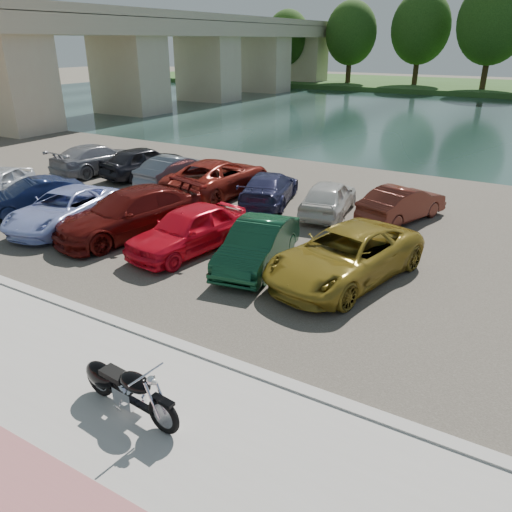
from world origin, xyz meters
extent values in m
plane|color=#595447|center=(0.00, 0.00, 0.00)|extent=(200.00, 200.00, 0.00)
cube|color=#A8A59F|center=(0.00, -1.00, 0.05)|extent=(60.00, 6.00, 0.10)
cube|color=#A8A59F|center=(0.00, 2.00, 0.07)|extent=(60.00, 0.30, 0.14)
cube|color=#413D34|center=(0.00, 11.00, 0.02)|extent=(60.00, 18.00, 0.04)
cube|color=#1A2E2B|center=(0.00, 40.00, 0.00)|extent=(120.00, 40.00, 0.00)
cube|color=#C9B08C|center=(-28.00, 40.00, 7.20)|extent=(7.00, 56.00, 1.40)
cube|color=#C9B08C|center=(-28.00, 40.00, 8.20)|extent=(7.00, 56.00, 0.70)
cube|color=#C9B08C|center=(-28.00, 18.00, 3.60)|extent=(6.00, 4.00, 7.20)
cube|color=#C9B08C|center=(-28.00, 30.00, 3.60)|extent=(6.00, 4.00, 7.20)
cube|color=#C9B08C|center=(-28.00, 42.00, 3.60)|extent=(6.00, 4.00, 7.20)
cube|color=#C9B08C|center=(-28.00, 54.00, 3.60)|extent=(6.00, 4.00, 7.20)
cube|color=#C9B08C|center=(-28.00, 66.00, 3.60)|extent=(6.00, 4.00, 7.20)
cylinder|color=#342613|center=(-30.00, 64.60, 2.85)|extent=(0.70, 0.70, 4.50)
ellipsoid|color=#17340E|center=(-30.00, 64.60, 6.45)|extent=(6.30, 6.30, 7.56)
cylinder|color=#342613|center=(-21.00, 66.00, 3.08)|extent=(0.70, 0.70, 4.95)
ellipsoid|color=#17340E|center=(-21.00, 66.00, 7.04)|extent=(6.93, 6.93, 8.32)
cylinder|color=#342613|center=(-12.00, 67.40, 3.30)|extent=(0.70, 0.70, 5.40)
ellipsoid|color=#17340E|center=(-12.00, 67.40, 7.62)|extent=(7.56, 7.56, 9.07)
cylinder|color=#342613|center=(-3.00, 64.60, 3.52)|extent=(0.70, 0.70, 5.85)
ellipsoid|color=#17340E|center=(-3.00, 64.60, 8.21)|extent=(8.19, 8.19, 9.83)
torus|color=black|center=(1.19, -0.17, 0.44)|extent=(0.69, 0.18, 0.68)
torus|color=black|center=(-0.45, -0.02, 0.44)|extent=(0.69, 0.18, 0.68)
cylinder|color=#B2B2B7|center=(1.19, -0.17, 0.44)|extent=(0.46, 0.10, 0.46)
cylinder|color=#B2B2B7|center=(-0.45, -0.02, 0.44)|extent=(0.46, 0.10, 0.46)
cylinder|color=silver|center=(1.04, -0.25, 0.74)|extent=(0.33, 0.08, 0.63)
cylinder|color=silver|center=(1.06, -0.05, 0.74)|extent=(0.33, 0.08, 0.63)
cylinder|color=silver|center=(0.86, -0.14, 1.13)|extent=(0.10, 0.75, 0.04)
sphere|color=silver|center=(0.96, -0.14, 1.05)|extent=(0.17, 0.17, 0.16)
sphere|color=silver|center=(1.03, -0.15, 1.05)|extent=(0.12, 0.12, 0.11)
cube|color=black|center=(1.19, -0.17, 0.75)|extent=(0.46, 0.18, 0.06)
cube|color=black|center=(0.37, -0.09, 0.38)|extent=(1.20, 0.21, 0.08)
cube|color=silver|center=(0.32, -0.09, 0.45)|extent=(0.48, 0.36, 0.34)
cylinder|color=silver|center=(0.42, -0.09, 0.65)|extent=(0.26, 0.20, 0.27)
cylinder|color=silver|center=(0.22, -0.08, 0.65)|extent=(0.26, 0.20, 0.27)
ellipsoid|color=black|center=(0.55, -0.11, 0.82)|extent=(0.71, 0.42, 0.32)
cube|color=black|center=(0.02, -0.06, 0.76)|extent=(0.57, 0.33, 0.10)
ellipsoid|color=black|center=(-0.40, -0.02, 0.56)|extent=(0.76, 0.40, 0.50)
cube|color=black|center=(-0.45, -0.02, 0.49)|extent=(0.41, 0.22, 0.30)
cylinder|color=silver|center=(0.03, 0.10, 0.32)|extent=(1.10, 0.19, 0.09)
cylinder|color=silver|center=(0.03, 0.10, 0.40)|extent=(1.10, 0.19, 0.09)
cylinder|color=#B2B2B7|center=(0.20, -0.26, 0.23)|extent=(0.04, 0.14, 0.22)
imported|color=#141E40|center=(-10.83, 6.46, 0.67)|extent=(2.62, 4.05, 1.26)
imported|color=#9FAEE8|center=(-8.52, 6.00, 0.69)|extent=(2.85, 4.94, 1.29)
imported|color=#540F0C|center=(-5.93, 6.57, 0.80)|extent=(3.43, 5.63, 1.52)
imported|color=red|center=(-3.36, 6.42, 0.76)|extent=(2.34, 4.45, 1.44)
imported|color=#103D24|center=(-0.96, 6.56, 0.70)|extent=(2.08, 4.19, 1.32)
imported|color=olive|center=(1.57, 6.98, 0.75)|extent=(3.50, 5.55, 1.43)
imported|color=gray|center=(-13.59, 12.26, 0.74)|extent=(2.34, 4.94, 1.39)
imported|color=black|center=(-10.96, 12.79, 0.78)|extent=(2.56, 4.58, 1.47)
imported|color=slate|center=(-8.61, 12.35, 0.72)|extent=(1.70, 4.21, 1.36)
imported|color=maroon|center=(-6.15, 12.07, 0.80)|extent=(2.58, 5.49, 1.52)
imported|color=#2A2B52|center=(-3.67, 12.13, 0.67)|extent=(2.87, 4.66, 1.26)
imported|color=silver|center=(-1.04, 12.02, 0.70)|extent=(2.14, 4.08, 1.32)
imported|color=#562017|center=(1.54, 12.75, 0.67)|extent=(2.53, 4.07, 1.27)
camera|label=1|loc=(5.82, -5.00, 6.15)|focal=35.00mm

